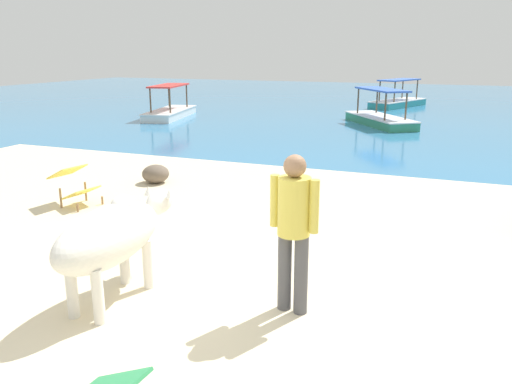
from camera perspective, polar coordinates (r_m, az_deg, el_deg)
name	(u,v)px	position (r m, az deg, el deg)	size (l,w,h in m)	color
sand_beach	(165,320)	(5.30, -10.13, -13.91)	(18.00, 14.00, 0.04)	beige
water_surface	(403,106)	(26.15, 16.09, 9.16)	(60.00, 36.00, 0.03)	teal
cow	(112,235)	(5.50, -15.72, -4.66)	(0.59, 1.93, 1.10)	silver
deck_chair_far	(74,183)	(9.25, -19.59, 0.94)	(0.85, 0.67, 0.68)	olive
person_standing	(294,222)	(5.00, 4.23, -3.39)	(0.51, 0.32, 1.62)	#4C4C51
shore_rock_medium	(156,174)	(10.44, -11.12, 2.00)	(0.55, 0.53, 0.36)	#6B5B4C
boat_green	(380,117)	(19.10, 13.65, 8.08)	(3.06, 3.67, 1.29)	#338E66
boat_teal	(398,101)	(25.74, 15.54, 9.76)	(2.47, 3.83, 1.29)	teal
boat_white	(170,111)	(20.98, -9.57, 8.93)	(1.90, 3.83, 1.29)	white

